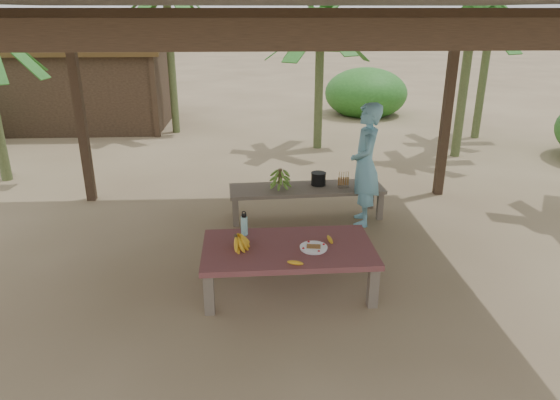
{
  "coord_description": "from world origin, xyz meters",
  "views": [
    {
      "loc": [
        -0.18,
        -5.28,
        2.83
      ],
      "look_at": [
        0.09,
        0.03,
        0.8
      ],
      "focal_mm": 32.0,
      "sensor_mm": 36.0,
      "label": 1
    }
  ],
  "objects_px": {
    "work_table": "(288,252)",
    "plate": "(314,248)",
    "ripe_banana_bunch": "(236,241)",
    "bench": "(307,191)",
    "water_flask": "(244,225)",
    "woman": "(365,165)",
    "cooking_pot": "(318,179)"
  },
  "relations": [
    {
      "from": "bench",
      "to": "water_flask",
      "type": "relative_size",
      "value": 7.93
    },
    {
      "from": "cooking_pot",
      "to": "work_table",
      "type": "bearing_deg",
      "value": -105.37
    },
    {
      "from": "water_flask",
      "to": "cooking_pot",
      "type": "bearing_deg",
      "value": 59.6
    },
    {
      "from": "plate",
      "to": "water_flask",
      "type": "xyz_separation_m",
      "value": [
        -0.72,
        0.4,
        0.1
      ]
    },
    {
      "from": "plate",
      "to": "bench",
      "type": "bearing_deg",
      "value": 86.17
    },
    {
      "from": "plate",
      "to": "ripe_banana_bunch",
      "type": "bearing_deg",
      "value": 175.41
    },
    {
      "from": "work_table",
      "to": "plate",
      "type": "distance_m",
      "value": 0.28
    },
    {
      "from": "bench",
      "to": "ripe_banana_bunch",
      "type": "distance_m",
      "value": 2.23
    },
    {
      "from": "woman",
      "to": "bench",
      "type": "bearing_deg",
      "value": -100.52
    },
    {
      "from": "work_table",
      "to": "bench",
      "type": "bearing_deg",
      "value": 77.25
    },
    {
      "from": "bench",
      "to": "plate",
      "type": "relative_size",
      "value": 7.74
    },
    {
      "from": "water_flask",
      "to": "woman",
      "type": "xyz_separation_m",
      "value": [
        1.63,
        1.41,
        0.23
      ]
    },
    {
      "from": "work_table",
      "to": "water_flask",
      "type": "distance_m",
      "value": 0.59
    },
    {
      "from": "plate",
      "to": "cooking_pot",
      "type": "bearing_deg",
      "value": 81.69
    },
    {
      "from": "bench",
      "to": "water_flask",
      "type": "distance_m",
      "value": 1.9
    },
    {
      "from": "plate",
      "to": "water_flask",
      "type": "bearing_deg",
      "value": 150.86
    },
    {
      "from": "bench",
      "to": "water_flask",
      "type": "xyz_separation_m",
      "value": [
        -0.86,
        -1.68,
        0.22
      ]
    },
    {
      "from": "woman",
      "to": "plate",
      "type": "bearing_deg",
      "value": -17.9
    },
    {
      "from": "cooking_pot",
      "to": "ripe_banana_bunch",
      "type": "bearing_deg",
      "value": -117.97
    },
    {
      "from": "work_table",
      "to": "plate",
      "type": "bearing_deg",
      "value": -18.93
    },
    {
      "from": "water_flask",
      "to": "woman",
      "type": "relative_size",
      "value": 0.17
    },
    {
      "from": "water_flask",
      "to": "cooking_pot",
      "type": "relative_size",
      "value": 1.35
    },
    {
      "from": "work_table",
      "to": "plate",
      "type": "xyz_separation_m",
      "value": [
        0.26,
        -0.08,
        0.08
      ]
    },
    {
      "from": "water_flask",
      "to": "woman",
      "type": "height_order",
      "value": "woman"
    },
    {
      "from": "plate",
      "to": "woman",
      "type": "height_order",
      "value": "woman"
    },
    {
      "from": "ripe_banana_bunch",
      "to": "water_flask",
      "type": "relative_size",
      "value": 0.98
    },
    {
      "from": "bench",
      "to": "plate",
      "type": "bearing_deg",
      "value": -97.39
    },
    {
      "from": "work_table",
      "to": "ripe_banana_bunch",
      "type": "height_order",
      "value": "ripe_banana_bunch"
    },
    {
      "from": "work_table",
      "to": "water_flask",
      "type": "xyz_separation_m",
      "value": [
        -0.47,
        0.32,
        0.18
      ]
    },
    {
      "from": "water_flask",
      "to": "work_table",
      "type": "bearing_deg",
      "value": -34.71
    },
    {
      "from": "cooking_pot",
      "to": "woman",
      "type": "relative_size",
      "value": 0.12
    },
    {
      "from": "cooking_pot",
      "to": "plate",
      "type": "bearing_deg",
      "value": -98.31
    }
  ]
}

